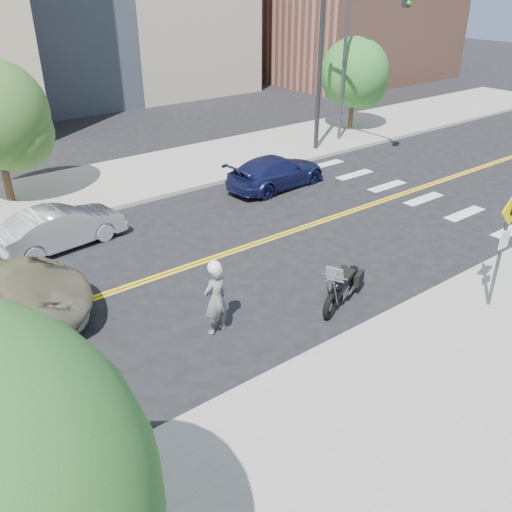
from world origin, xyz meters
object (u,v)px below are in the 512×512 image
object	(u,v)px
motorcyclist	(216,298)
motorcycle	(343,280)
parked_car_silver	(61,227)
parked_car_blue	(276,172)
pedestrian_sign	(504,237)

from	to	relation	value
motorcyclist	motorcycle	xyz separation A→B (m)	(3.15, -0.83, -0.27)
motorcyclist	parked_car_silver	xyz separation A→B (m)	(-1.20, 6.44, -0.29)
motorcycle	parked_car_silver	distance (m)	8.47
parked_car_silver	parked_car_blue	size ratio (longest dim) A/B	0.90
pedestrian_sign	motorcyclist	world-z (taller)	pedestrian_sign
parked_car_silver	parked_car_blue	bearing A→B (deg)	-96.45
motorcycle	pedestrian_sign	bearing A→B (deg)	-67.15
pedestrian_sign	motorcycle	xyz separation A→B (m)	(-2.59, 2.42, -1.32)
parked_car_silver	motorcyclist	bearing A→B (deg)	-176.37
motorcycle	parked_car_silver	xyz separation A→B (m)	(-4.35, 7.26, -0.02)
pedestrian_sign	parked_car_blue	world-z (taller)	pedestrian_sign
pedestrian_sign	motorcyclist	distance (m)	6.67
parked_car_blue	parked_car_silver	bearing A→B (deg)	85.75
pedestrian_sign	parked_car_blue	bearing A→B (deg)	82.08
pedestrian_sign	motorcycle	bearing A→B (deg)	136.90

